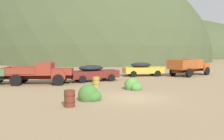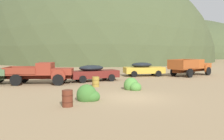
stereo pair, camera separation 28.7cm
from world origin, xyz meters
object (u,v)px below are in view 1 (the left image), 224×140
car_oxblood (95,73)px  oil_drum_spare (70,98)px  truck_oxide_orange (192,67)px  car_faded_yellow (144,69)px  truck_rust_red (45,73)px  oil_drum_foreground (96,82)px

car_oxblood → oil_drum_spare: car_oxblood is taller
truck_oxide_orange → oil_drum_spare: 20.06m
car_oxblood → car_faded_yellow: 7.09m
car_faded_yellow → truck_oxide_orange: truck_oxide_orange is taller
truck_rust_red → car_oxblood: 4.79m
truck_oxide_orange → oil_drum_spare: size_ratio=7.12×
car_oxblood → car_faded_yellow: same height
oil_drum_spare → car_faded_yellow: bearing=46.9°
truck_rust_red → oil_drum_spare: 9.58m
car_faded_yellow → oil_drum_spare: size_ratio=5.59×
oil_drum_foreground → car_oxblood: bearing=72.7°
truck_rust_red → car_oxblood: bearing=22.8°
truck_rust_red → oil_drum_spare: (0.08, -9.57, -0.54)m
truck_rust_red → car_faded_yellow: truck_rust_red is taller
car_faded_yellow → truck_oxide_orange: (5.54, -1.46, 0.20)m
car_oxblood → oil_drum_foreground: car_oxblood is taller
car_oxblood → truck_rust_red: bearing=179.5°
car_faded_yellow → oil_drum_spare: (-11.40, -12.19, -0.37)m
car_faded_yellow → oil_drum_foreground: (-7.80, -5.87, -0.41)m
car_oxblood → truck_oxide_orange: bearing=0.1°
car_faded_yellow → oil_drum_spare: bearing=-121.5°
truck_rust_red → truck_oxide_orange: size_ratio=0.95×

